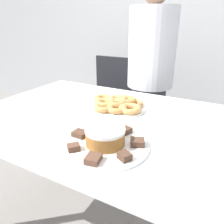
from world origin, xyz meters
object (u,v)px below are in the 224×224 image
at_px(person_standing, 150,80).
at_px(plate_donuts, 117,107).
at_px(office_chair_left, 107,107).
at_px(plate_cake, 105,145).
at_px(frosted_cake, 105,136).

bearing_deg(person_standing, plate_donuts, -88.09).
bearing_deg(office_chair_left, plate_donuts, -56.58).
relative_size(person_standing, plate_donuts, 4.45).
bearing_deg(plate_donuts, plate_cake, -68.85).
height_order(office_chair_left, plate_cake, office_chair_left).
bearing_deg(plate_donuts, frosted_cake, -68.85).
xyz_separation_m(person_standing, office_chair_left, (-0.46, 0.10, -0.35)).
xyz_separation_m(person_standing, frosted_cake, (0.17, -1.02, 0.03)).
distance_m(office_chair_left, plate_cake, 1.33).
relative_size(office_chair_left, frosted_cake, 5.80).
distance_m(plate_cake, frosted_cake, 0.04).
xyz_separation_m(plate_cake, plate_donuts, (-0.15, 0.39, 0.00)).
bearing_deg(frosted_cake, person_standing, 99.58).
relative_size(plate_donuts, frosted_cake, 2.16).
height_order(plate_cake, plate_donuts, same).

